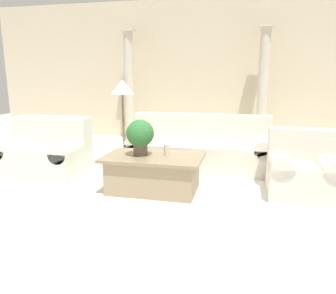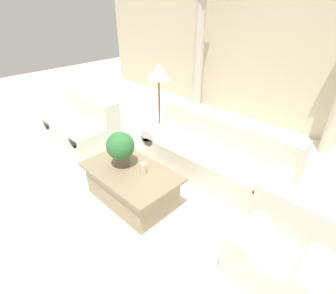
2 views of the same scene
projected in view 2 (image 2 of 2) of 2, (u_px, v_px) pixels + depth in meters
ground_plane at (145, 186)px, 3.87m from camera, size 16.00×16.00×0.00m
wall_back at (270, 45)px, 5.16m from camera, size 10.00×0.06×3.20m
sofa_long at (216, 154)px, 4.00m from camera, size 2.31×0.88×0.87m
loveseat at (85, 126)px, 4.85m from camera, size 1.28×0.88×0.87m
coffee_table at (132, 185)px, 3.50m from camera, size 1.30×0.78×0.48m
potted_plant at (121, 147)px, 3.36m from camera, size 0.37×0.37×0.48m
pillar_candle at (143, 168)px, 3.30m from camera, size 0.08×0.08×0.15m
floor_lamp at (159, 75)px, 4.50m from camera, size 0.41×0.41×1.45m
column_left at (199, 55)px, 5.87m from camera, size 0.30×0.30×2.53m
armchair at (285, 249)px, 2.51m from camera, size 0.86×0.78×0.83m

